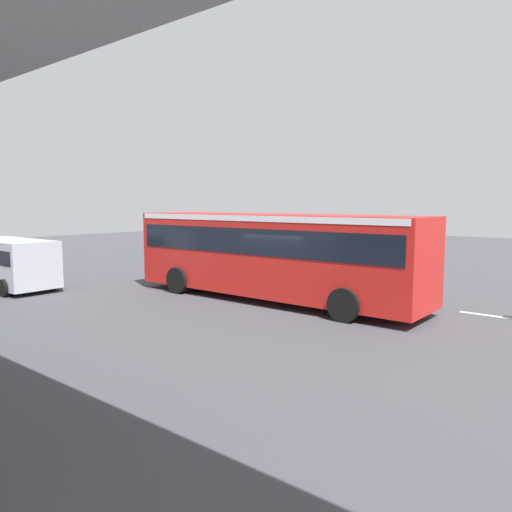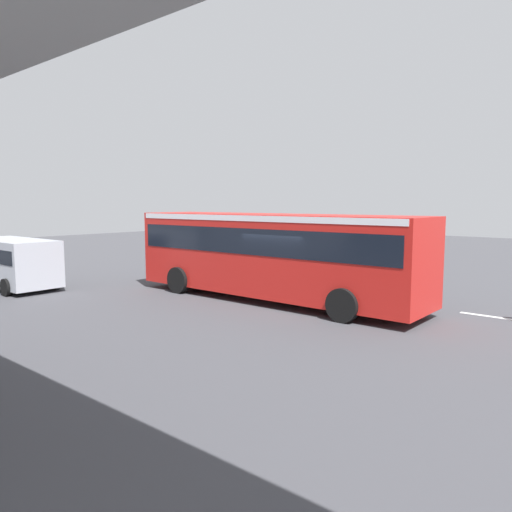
{
  "view_description": "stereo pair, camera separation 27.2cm",
  "coord_description": "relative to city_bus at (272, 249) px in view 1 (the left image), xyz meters",
  "views": [
    {
      "loc": [
        -9.53,
        13.65,
        3.56
      ],
      "look_at": [
        1.59,
        -0.12,
        1.6
      ],
      "focal_mm": 33.8,
      "sensor_mm": 36.0,
      "label": 1
    },
    {
      "loc": [
        -9.74,
        13.48,
        3.56
      ],
      "look_at": [
        1.59,
        -0.12,
        1.6
      ],
      "focal_mm": 33.8,
      "sensor_mm": 36.0,
      "label": 2
    }
  ],
  "objects": [
    {
      "name": "lane_dash_centre",
      "position": [
        1.01,
        -2.36,
        -1.88
      ],
      "size": [
        2.0,
        0.2,
        0.01
      ],
      "primitive_type": "cube",
      "color": "silver",
      "rests_on": "ground"
    },
    {
      "name": "city_bus",
      "position": [
        0.0,
        0.0,
        0.0
      ],
      "size": [
        11.54,
        2.85,
        3.15
      ],
      "color": "red",
      "rests_on": "ground"
    },
    {
      "name": "parked_van",
      "position": [
        9.83,
        4.95,
        -0.7
      ],
      "size": [
        4.8,
        2.17,
        2.05
      ],
      "color": "#B7BCC6",
      "rests_on": "ground"
    },
    {
      "name": "lane_dash_leftmost",
      "position": [
        -6.99,
        -2.36,
        -1.88
      ],
      "size": [
        2.0,
        0.2,
        0.01
      ],
      "primitive_type": "cube",
      "color": "silver",
      "rests_on": "ground"
    },
    {
      "name": "lane_dash_left",
      "position": [
        -2.99,
        -2.36,
        -1.88
      ],
      "size": [
        2.0,
        0.2,
        0.01
      ],
      "primitive_type": "cube",
      "color": "silver",
      "rests_on": "ground"
    },
    {
      "name": "traffic_sign",
      "position": [
        0.36,
        -2.26,
        0.01
      ],
      "size": [
        0.08,
        0.6,
        2.8
      ],
      "color": "slate",
      "rests_on": "ground"
    },
    {
      "name": "lane_dash_right",
      "position": [
        5.01,
        -2.36,
        -1.88
      ],
      "size": [
        2.0,
        0.2,
        0.01
      ],
      "primitive_type": "cube",
      "color": "silver",
      "rests_on": "ground"
    },
    {
      "name": "ground",
      "position": [
        -0.99,
        0.29,
        -1.88
      ],
      "size": [
        80.0,
        80.0,
        0.0
      ],
      "primitive_type": "plane",
      "color": "#424247"
    }
  ]
}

